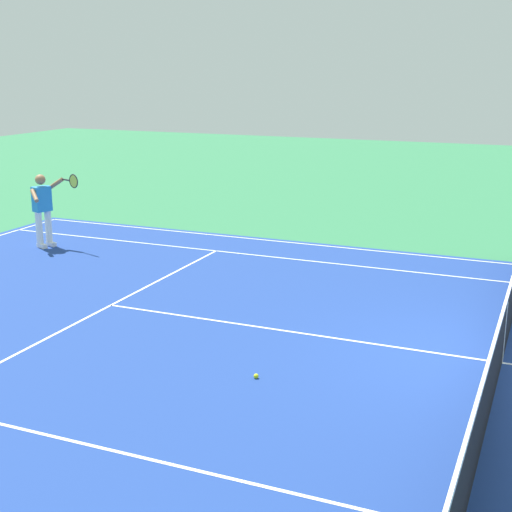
# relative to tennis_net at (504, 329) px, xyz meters

# --- Properties ---
(ground_plane) EXTENTS (60.00, 60.00, 0.00)m
(ground_plane) POSITION_rel_tennis_net_xyz_m (0.00, 0.00, -0.49)
(ground_plane) COLOR #2D7247
(court_slab) EXTENTS (24.20, 11.40, 0.00)m
(court_slab) POSITION_rel_tennis_net_xyz_m (0.00, 0.00, -0.49)
(court_slab) COLOR navy
(court_slab) RESTS_ON ground_plane
(court_line_markings) EXTENTS (23.85, 11.05, 0.01)m
(court_line_markings) POSITION_rel_tennis_net_xyz_m (0.00, 0.00, -0.49)
(court_line_markings) COLOR white
(court_line_markings) RESTS_ON ground_plane
(tennis_net) EXTENTS (0.10, 11.70, 1.08)m
(tennis_net) POSITION_rel_tennis_net_xyz_m (0.00, 0.00, 0.00)
(tennis_net) COLOR #2D2D33
(tennis_net) RESTS_ON ground_plane
(tennis_player_near) EXTENTS (1.18, 0.74, 1.70)m
(tennis_player_near) POSITION_rel_tennis_net_xyz_m (10.14, -2.97, 0.44)
(tennis_player_near) COLOR white
(tennis_player_near) RESTS_ON ground_plane
(tennis_ball) EXTENTS (0.07, 0.07, 0.07)m
(tennis_ball) POSITION_rel_tennis_net_xyz_m (2.93, 1.80, -0.46)
(tennis_ball) COLOR #CCE01E
(tennis_ball) RESTS_ON ground_plane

